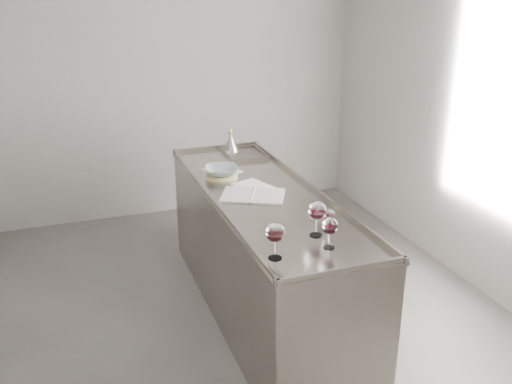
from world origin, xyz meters
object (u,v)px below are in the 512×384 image
object	(u,v)px
wine_glass_right	(317,211)
wine_funnel	(231,144)
wine_glass_left	(275,233)
notebook	(253,195)
counter	(263,254)
wine_glass_middle	(330,227)
wine_glass_small	(329,216)
ceramic_bowl	(222,171)

from	to	relation	value
wine_glass_right	wine_funnel	size ratio (longest dim) A/B	1.00
wine_glass_left	notebook	xyz separation A→B (m)	(0.20, 0.92, -0.14)
wine_glass_right	counter	bearing A→B (deg)	94.56
wine_glass_middle	wine_funnel	world-z (taller)	wine_funnel
wine_glass_small	ceramic_bowl	distance (m)	1.18
wine_glass_middle	ceramic_bowl	size ratio (longest dim) A/B	0.72
wine_glass_left	wine_funnel	xyz separation A→B (m)	(0.38, 2.00, -0.08)
wine_glass_left	notebook	world-z (taller)	wine_glass_left
wine_funnel	wine_glass_small	bearing A→B (deg)	-88.11
wine_glass_small	notebook	distance (m)	0.73
wine_glass_small	notebook	bearing A→B (deg)	109.34
wine_glass_middle	wine_glass_left	bearing A→B (deg)	-177.15
counter	ceramic_bowl	bearing A→B (deg)	110.59
wine_glass_right	wine_funnel	distance (m)	1.82
wine_glass_left	ceramic_bowl	size ratio (longest dim) A/B	0.83
wine_glass_right	wine_funnel	xyz separation A→B (m)	(0.04, 1.81, -0.09)
wine_glass_left	wine_glass_right	distance (m)	0.38
counter	wine_glass_left	distance (m)	1.14
counter	wine_glass_small	distance (m)	0.90
wine_glass_right	ceramic_bowl	xyz separation A→B (m)	(-0.23, 1.18, -0.10)
wine_funnel	wine_glass_middle	bearing A→B (deg)	-91.37
counter	wine_glass_right	world-z (taller)	wine_glass_right
counter	wine_glass_left	size ratio (longest dim) A/B	11.59
wine_glass_middle	wine_glass_right	distance (m)	0.17
ceramic_bowl	wine_glass_middle	bearing A→B (deg)	-80.61
notebook	wine_glass_left	bearing A→B (deg)	-75.35
wine_glass_left	notebook	distance (m)	0.95
wine_glass_right	wine_funnel	world-z (taller)	same
wine_glass_middle	notebook	xyz separation A→B (m)	(-0.13, 0.90, -0.12)
counter	ceramic_bowl	distance (m)	0.70
ceramic_bowl	wine_funnel	xyz separation A→B (m)	(0.27, 0.63, 0.01)
wine_glass_left	wine_glass_small	world-z (taller)	wine_glass_left
wine_glass_left	wine_glass_small	distance (m)	0.50
wine_glass_left	wine_glass_middle	distance (m)	0.33
notebook	wine_glass_middle	bearing A→B (deg)	-54.75
wine_glass_left	wine_glass_right	bearing A→B (deg)	29.49
wine_glass_small	ceramic_bowl	xyz separation A→B (m)	(-0.33, 1.14, -0.04)
notebook	wine_funnel	world-z (taller)	wine_funnel
counter	wine_glass_middle	size ratio (longest dim) A/B	13.24
notebook	ceramic_bowl	world-z (taller)	ceramic_bowl
wine_glass_right	wine_glass_small	bearing A→B (deg)	23.00
wine_glass_left	wine_glass_right	world-z (taller)	wine_glass_right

